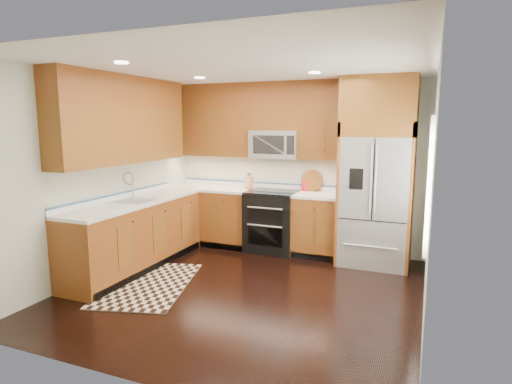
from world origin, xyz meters
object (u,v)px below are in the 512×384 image
at_px(range, 272,221).
at_px(refrigerator, 377,173).
at_px(rug, 149,284).
at_px(knife_block, 249,182).
at_px(utensil_crock, 305,184).

relative_size(range, refrigerator, 0.36).
relative_size(range, rug, 0.60).
bearing_deg(knife_block, rug, -102.97).
bearing_deg(refrigerator, knife_block, 175.51).
relative_size(range, utensil_crock, 2.96).
distance_m(range, knife_block, 0.74).
bearing_deg(utensil_crock, refrigerator, -15.39).
bearing_deg(utensil_crock, knife_block, -170.38).
distance_m(knife_block, utensil_crock, 0.89).
xyz_separation_m(knife_block, utensil_crock, (0.88, 0.15, 0.00)).
height_order(range, utensil_crock, utensil_crock).
relative_size(refrigerator, utensil_crock, 8.15).
xyz_separation_m(rug, utensil_crock, (1.36, 2.21, 1.04)).
xyz_separation_m(refrigerator, rug, (-2.47, -1.91, -1.30)).
xyz_separation_m(refrigerator, knife_block, (-1.99, 0.16, -0.26)).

